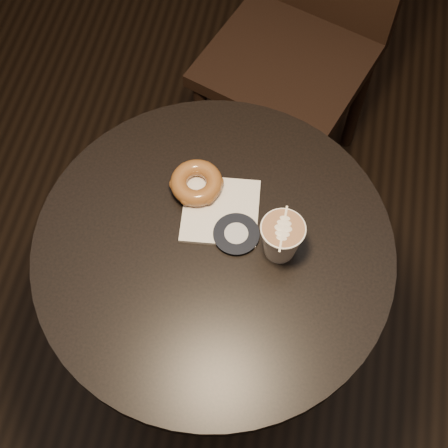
% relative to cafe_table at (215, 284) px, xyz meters
% --- Properties ---
extents(cafe_table, '(0.70, 0.70, 0.75)m').
position_rel_cafe_table_xyz_m(cafe_table, '(0.00, 0.00, 0.00)').
color(cafe_table, black).
rests_on(cafe_table, ground).
extents(chair, '(0.55, 0.55, 1.09)m').
position_rel_cafe_table_xyz_m(chair, '(0.10, 0.82, 0.06)').
color(chair, black).
rests_on(chair, ground).
extents(pastry_bag, '(0.16, 0.16, 0.01)m').
position_rel_cafe_table_xyz_m(pastry_bag, '(-0.00, 0.07, 0.20)').
color(pastry_bag, silver).
rests_on(pastry_bag, cafe_table).
extents(doughnut, '(0.10, 0.10, 0.03)m').
position_rel_cafe_table_xyz_m(doughnut, '(-0.06, 0.12, 0.22)').
color(doughnut, brown).
rests_on(doughnut, pastry_bag).
extents(latte_cup, '(0.08, 0.08, 0.09)m').
position_rel_cafe_table_xyz_m(latte_cup, '(0.13, 0.01, 0.25)').
color(latte_cup, white).
rests_on(latte_cup, cafe_table).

